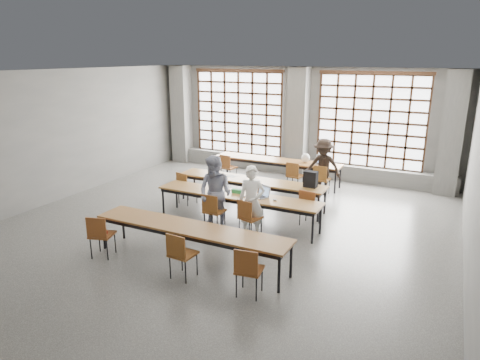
{
  "coord_description": "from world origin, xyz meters",
  "views": [
    {
      "loc": [
        4.48,
        -7.95,
        3.83
      ],
      "look_at": [
        0.31,
        0.4,
        1.11
      ],
      "focal_mm": 32.0,
      "sensor_mm": 36.0,
      "label": 1
    }
  ],
  "objects_px": {
    "chair_front_left": "(213,209)",
    "green_box": "(237,191)",
    "chair_near_right": "(248,267)",
    "laptop_front": "(262,194)",
    "backpack": "(311,179)",
    "mouse": "(275,200)",
    "chair_back_left": "(227,165)",
    "chair_mid_left": "(185,185)",
    "chair_near_mid": "(180,251)",
    "chair_back_right": "(321,177)",
    "chair_mid_right": "(309,204)",
    "chair_front_right": "(248,215)",
    "desk_row_d": "(190,230)",
    "red_pouch": "(102,232)",
    "desk_row_c": "(237,197)",
    "desk_row_b": "(250,182)",
    "student_back": "(323,167)",
    "desk_row_a": "(277,162)",
    "chair_back_mid": "(294,174)",
    "phone": "(242,196)",
    "chair_mid_centre": "(255,196)",
    "chair_near_left": "(100,232)",
    "plastic_bag": "(306,158)",
    "student_male": "(252,202)",
    "student_female": "(215,193)",
    "laptop_back": "(321,162)"
  },
  "relations": [
    {
      "from": "desk_row_a",
      "to": "phone",
      "type": "distance_m",
      "value": 3.78
    },
    {
      "from": "chair_near_mid",
      "to": "backpack",
      "type": "distance_m",
      "value": 4.24
    },
    {
      "from": "desk_row_b",
      "to": "chair_back_mid",
      "type": "xyz_separation_m",
      "value": [
        0.59,
        1.73,
        -0.13
      ]
    },
    {
      "from": "desk_row_b",
      "to": "chair_near_left",
      "type": "xyz_separation_m",
      "value": [
        -1.33,
        -4.04,
        -0.13
      ]
    },
    {
      "from": "chair_front_left",
      "to": "chair_near_right",
      "type": "relative_size",
      "value": 1.0
    },
    {
      "from": "chair_back_right",
      "to": "chair_mid_right",
      "type": "bearing_deg",
      "value": -80.55
    },
    {
      "from": "desk_row_c",
      "to": "chair_near_mid",
      "type": "relative_size",
      "value": 4.55
    },
    {
      "from": "chair_mid_left",
      "to": "student_back",
      "type": "xyz_separation_m",
      "value": [
        3.02,
        2.48,
        0.27
      ]
    },
    {
      "from": "chair_front_left",
      "to": "green_box",
      "type": "relative_size",
      "value": 3.52
    },
    {
      "from": "backpack",
      "to": "chair_front_left",
      "type": "bearing_deg",
      "value": -127.64
    },
    {
      "from": "desk_row_c",
      "to": "desk_row_b",
      "type": "bearing_deg",
      "value": 101.47
    },
    {
      "from": "chair_back_left",
      "to": "chair_near_mid",
      "type": "relative_size",
      "value": 1.0
    },
    {
      "from": "green_box",
      "to": "red_pouch",
      "type": "xyz_separation_m",
      "value": [
        -1.56,
        -2.78,
        -0.28
      ]
    },
    {
      "from": "chair_front_right",
      "to": "laptop_front",
      "type": "bearing_deg",
      "value": 90.32
    },
    {
      "from": "laptop_front",
      "to": "chair_mid_right",
      "type": "bearing_deg",
      "value": 28.97
    },
    {
      "from": "chair_mid_centre",
      "to": "chair_front_right",
      "type": "height_order",
      "value": "same"
    },
    {
      "from": "chair_front_right",
      "to": "chair_near_right",
      "type": "relative_size",
      "value": 1.0
    },
    {
      "from": "desk_row_c",
      "to": "chair_near_right",
      "type": "xyz_separation_m",
      "value": [
        1.6,
        -2.77,
        -0.13
      ]
    },
    {
      "from": "desk_row_c",
      "to": "laptop_back",
      "type": "relative_size",
      "value": 10.48
    },
    {
      "from": "chair_back_left",
      "to": "chair_back_mid",
      "type": "relative_size",
      "value": 1.0
    },
    {
      "from": "student_back",
      "to": "laptop_front",
      "type": "xyz_separation_m",
      "value": [
        -0.57,
        -3.02,
        -0.01
      ]
    },
    {
      "from": "desk_row_b",
      "to": "chair_mid_left",
      "type": "relative_size",
      "value": 4.55
    },
    {
      "from": "chair_back_mid",
      "to": "chair_near_right",
      "type": "bearing_deg",
      "value": -77.64
    },
    {
      "from": "chair_near_right",
      "to": "green_box",
      "type": "xyz_separation_m",
      "value": [
        -1.65,
        2.85,
        0.24
      ]
    },
    {
      "from": "desk_row_a",
      "to": "chair_near_mid",
      "type": "bearing_deg",
      "value": -83.42
    },
    {
      "from": "mouse",
      "to": "backpack",
      "type": "xyz_separation_m",
      "value": [
        0.39,
        1.33,
        0.18
      ]
    },
    {
      "from": "desk_row_b",
      "to": "chair_front_left",
      "type": "distance_m",
      "value": 1.9
    },
    {
      "from": "desk_row_d",
      "to": "chair_back_right",
      "type": "relative_size",
      "value": 4.55
    },
    {
      "from": "mouse",
      "to": "desk_row_d",
      "type": "bearing_deg",
      "value": -112.06
    },
    {
      "from": "desk_row_a",
      "to": "chair_near_mid",
      "type": "distance_m",
      "value": 6.44
    },
    {
      "from": "chair_front_left",
      "to": "student_male",
      "type": "height_order",
      "value": "student_male"
    },
    {
      "from": "green_box",
      "to": "backpack",
      "type": "height_order",
      "value": "backpack"
    },
    {
      "from": "chair_mid_right",
      "to": "chair_front_right",
      "type": "xyz_separation_m",
      "value": [
        -0.96,
        -1.26,
        0.0
      ]
    },
    {
      "from": "chair_mid_right",
      "to": "chair_mid_left",
      "type": "bearing_deg",
      "value": 179.97
    },
    {
      "from": "chair_mid_left",
      "to": "mouse",
      "type": "xyz_separation_m",
      "value": [
        2.82,
        -0.66,
        0.21
      ]
    },
    {
      "from": "desk_row_d",
      "to": "red_pouch",
      "type": "bearing_deg",
      "value": -162.07
    },
    {
      "from": "chair_front_left",
      "to": "red_pouch",
      "type": "distance_m",
      "value": 2.45
    },
    {
      "from": "chair_near_left",
      "to": "mouse",
      "type": "height_order",
      "value": "chair_near_left"
    },
    {
      "from": "chair_back_left",
      "to": "chair_back_right",
      "type": "xyz_separation_m",
      "value": [
        3.01,
        -0.0,
        0.0
      ]
    },
    {
      "from": "desk_row_c",
      "to": "chair_back_mid",
      "type": "relative_size",
      "value": 4.55
    },
    {
      "from": "desk_row_a",
      "to": "student_back",
      "type": "relative_size",
      "value": 2.49
    },
    {
      "from": "chair_near_right",
      "to": "laptop_front",
      "type": "distance_m",
      "value": 3.07
    },
    {
      "from": "plastic_bag",
      "to": "chair_front_left",
      "type": "bearing_deg",
      "value": -99.87
    },
    {
      "from": "student_female",
      "to": "backpack",
      "type": "distance_m",
      "value": 2.45
    },
    {
      "from": "red_pouch",
      "to": "green_box",
      "type": "bearing_deg",
      "value": 60.64
    },
    {
      "from": "chair_near_left",
      "to": "laptop_front",
      "type": "relative_size",
      "value": 1.94
    },
    {
      "from": "chair_back_left",
      "to": "mouse",
      "type": "height_order",
      "value": "chair_back_left"
    },
    {
      "from": "mouse",
      "to": "green_box",
      "type": "height_order",
      "value": "green_box"
    },
    {
      "from": "phone",
      "to": "desk_row_a",
      "type": "bearing_deg",
      "value": 99.66
    },
    {
      "from": "chair_near_left",
      "to": "student_back",
      "type": "relative_size",
      "value": 0.55
    }
  ]
}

